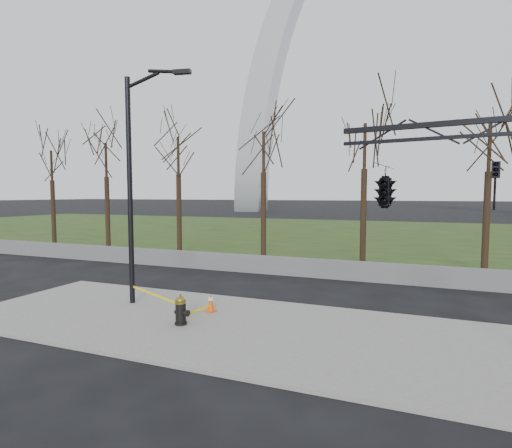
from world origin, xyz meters
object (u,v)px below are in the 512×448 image
at_px(fire_hydrant, 181,311).
at_px(street_light, 135,174).
at_px(traffic_signal_mast, 420,187).
at_px(traffic_cone, 211,302).

distance_m(fire_hydrant, street_light, 5.18).
relative_size(fire_hydrant, traffic_signal_mast, 0.15).
bearing_deg(traffic_cone, street_light, -179.71).
height_order(traffic_cone, traffic_signal_mast, traffic_signal_mast).
distance_m(traffic_cone, traffic_signal_mast, 7.52).
height_order(fire_hydrant, traffic_signal_mast, traffic_signal_mast).
xyz_separation_m(traffic_cone, traffic_signal_mast, (6.27, -1.79, 3.74)).
height_order(fire_hydrant, street_light, street_light).
bearing_deg(fire_hydrant, traffic_cone, 91.34).
bearing_deg(traffic_signal_mast, fire_hydrant, -175.32).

